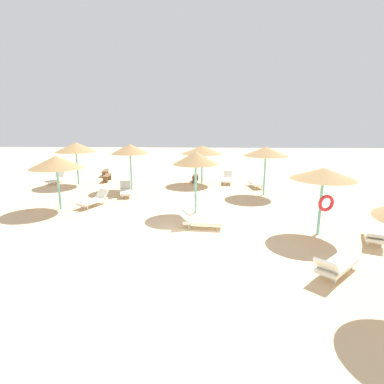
{
  "coord_description": "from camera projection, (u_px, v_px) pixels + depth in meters",
  "views": [
    {
      "loc": [
        0.56,
        -11.3,
        4.59
      ],
      "look_at": [
        0.0,
        3.0,
        1.2
      ],
      "focal_mm": 28.76,
      "sensor_mm": 36.0,
      "label": 1
    }
  ],
  "objects": [
    {
      "name": "parasol_6",
      "position": [
        56.0,
        162.0,
        15.59
      ],
      "size": [
        2.68,
        2.68,
        2.8
      ],
      "color": "#6BC6BC",
      "rests_on": "ground"
    },
    {
      "name": "lounger_6",
      "position": [
        94.0,
        200.0,
        16.69
      ],
      "size": [
        1.34,
        1.97,
        0.76
      ],
      "color": "silver",
      "rests_on": "ground"
    },
    {
      "name": "parasol_7",
      "position": [
        76.0,
        147.0,
        21.62
      ],
      "size": [
        2.88,
        2.88,
        3.02
      ],
      "color": "#6BC6BC",
      "rests_on": "ground"
    },
    {
      "name": "bench_2",
      "position": [
        105.0,
        172.0,
        25.44
      ],
      "size": [
        0.65,
        1.55,
        0.49
      ],
      "color": "brown",
      "rests_on": "ground"
    },
    {
      "name": "parasol_3",
      "position": [
        130.0,
        149.0,
        20.0
      ],
      "size": [
        2.5,
        2.5,
        3.04
      ],
      "color": "#6BC6BC",
      "rests_on": "ground"
    },
    {
      "name": "parasol_2",
      "position": [
        202.0,
        150.0,
        22.01
      ],
      "size": [
        3.02,
        3.02,
        2.77
      ],
      "color": "#6BC6BC",
      "rests_on": "ground"
    },
    {
      "name": "bench_1",
      "position": [
        195.0,
        177.0,
        23.13
      ],
      "size": [
        0.48,
        1.52,
        0.49
      ],
      "color": "brown",
      "rests_on": "ground"
    },
    {
      "name": "lounger_7",
      "position": [
        56.0,
        179.0,
        22.64
      ],
      "size": [
        0.69,
        1.87,
        0.8
      ],
      "color": "silver",
      "rests_on": "ground"
    },
    {
      "name": "lounger_1",
      "position": [
        200.0,
        221.0,
        13.27
      ],
      "size": [
        1.93,
        0.81,
        0.75
      ],
      "color": "silver",
      "rests_on": "ground"
    },
    {
      "name": "lounger_0",
      "position": [
        255.0,
        183.0,
        21.34
      ],
      "size": [
        0.89,
        1.97,
        0.69
      ],
      "color": "silver",
      "rests_on": "ground"
    },
    {
      "name": "lounger_3",
      "position": [
        126.0,
        190.0,
        18.94
      ],
      "size": [
        1.1,
        1.96,
        0.78
      ],
      "color": "silver",
      "rests_on": "ground"
    },
    {
      "name": "parasol_0",
      "position": [
        266.0,
        151.0,
        18.54
      ],
      "size": [
        2.7,
        2.7,
        3.0
      ],
      "color": "#6BC6BC",
      "rests_on": "ground"
    },
    {
      "name": "ground_plane",
      "position": [
        189.0,
        239.0,
        12.06
      ],
      "size": [
        80.0,
        80.0,
        0.0
      ],
      "primitive_type": "plane",
      "color": "#DBBA8C"
    },
    {
      "name": "bench_0",
      "position": [
        107.0,
        177.0,
        23.31
      ],
      "size": [
        0.5,
        1.52,
        0.49
      ],
      "color": "brown",
      "rests_on": "ground"
    },
    {
      "name": "lounger_2",
      "position": [
        228.0,
        179.0,
        22.63
      ],
      "size": [
        0.8,
        1.9,
        0.79
      ],
      "color": "silver",
      "rests_on": "ground"
    },
    {
      "name": "lounger_4",
      "position": [
        335.0,
        265.0,
        9.2
      ],
      "size": [
        1.77,
        1.77,
        0.77
      ],
      "color": "silver",
      "rests_on": "ground"
    },
    {
      "name": "lounger_5",
      "position": [
        374.0,
        235.0,
        11.7
      ],
      "size": [
        1.35,
        2.01,
        0.62
      ],
      "color": "silver",
      "rests_on": "ground"
    },
    {
      "name": "parasol_1",
      "position": [
        196.0,
        158.0,
        14.85
      ],
      "size": [
        2.24,
        2.24,
        3.08
      ],
      "color": "#6BC6BC",
      "rests_on": "ground"
    },
    {
      "name": "parasol_5",
      "position": [
        324.0,
        175.0,
        12.06
      ],
      "size": [
        2.54,
        2.54,
        2.75
      ],
      "color": "#6BC6BC",
      "rests_on": "ground"
    }
  ]
}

